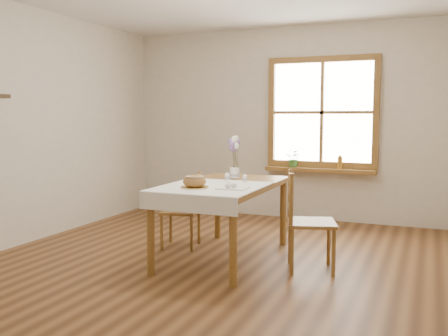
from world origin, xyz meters
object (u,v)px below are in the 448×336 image
(bread_plate, at_px, (195,187))
(dining_table, at_px, (224,192))
(chair_right, at_px, (311,221))
(chair_left, at_px, (181,210))
(flower_vase, at_px, (235,174))

(bread_plate, bearing_deg, dining_table, 79.10)
(chair_right, bearing_deg, dining_table, 69.96)
(chair_right, bearing_deg, bread_plate, 96.49)
(chair_left, relative_size, flower_vase, 7.32)
(dining_table, relative_size, chair_left, 1.99)
(dining_table, xyz_separation_m, flower_vase, (-0.03, 0.36, 0.14))
(chair_left, xyz_separation_m, bread_plate, (0.50, -0.69, 0.36))
(chair_left, distance_m, bread_plate, 0.93)
(chair_right, xyz_separation_m, bread_plate, (-0.97, -0.43, 0.31))
(flower_vase, bearing_deg, chair_right, -23.69)
(chair_left, xyz_separation_m, flower_vase, (0.57, 0.14, 0.40))
(flower_vase, bearing_deg, bread_plate, -94.24)
(chair_left, bearing_deg, bread_plate, 24.45)
(bread_plate, xyz_separation_m, flower_vase, (0.06, 0.83, 0.04))
(flower_vase, bearing_deg, chair_left, -166.11)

